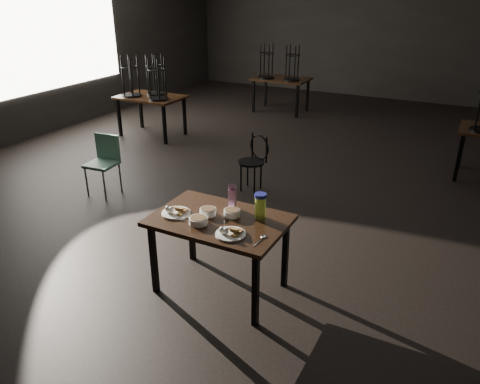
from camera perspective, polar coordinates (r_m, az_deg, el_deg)
The scene contains 14 objects.
room at distance 6.62m, azimuth 6.11°, elevation 21.08°, with size 12.00×12.04×3.22m.
main_table at distance 4.22m, azimuth -2.52°, elevation -4.19°, with size 1.20×0.80×0.75m.
plate_left at distance 4.29m, azimuth -7.85°, elevation -2.37°, with size 0.27×0.27×0.09m.
plate_right at distance 3.90m, azimuth -1.21°, elevation -4.97°, with size 0.26×0.26×0.08m.
bowl_near at distance 4.24m, azimuth -3.93°, elevation -2.37°, with size 0.15×0.15×0.06m.
bowl_far at distance 4.21m, azimuth -0.99°, elevation -2.53°, with size 0.15×0.15×0.06m.
bowl_big at distance 4.09m, azimuth -5.10°, elevation -3.46°, with size 0.17×0.17×0.06m.
juice_carton at distance 4.30m, azimuth -0.95°, elevation -0.65°, with size 0.08×0.08×0.25m.
water_bottle at distance 4.14m, azimuth 2.50°, elevation -1.67°, with size 0.14×0.14×0.24m.
spoon at distance 3.88m, azimuth 2.80°, elevation -5.54°, with size 0.05×0.21×0.01m.
bentwood_chair at distance 6.47m, azimuth 1.75°, elevation 4.17°, with size 0.41×0.40×0.77m.
school_chair at distance 6.61m, azimuth -16.24°, elevation 3.89°, with size 0.41×0.41×0.81m.
bg_table_left at distance 8.97m, azimuth -10.93°, elevation 11.56°, with size 1.20×0.80×1.48m.
bg_table_far at distance 10.60m, azimuth 4.98°, elevation 13.65°, with size 1.20×0.80×1.48m.
Camera 1 is at (2.40, -6.13, 2.67)m, focal length 35.00 mm.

